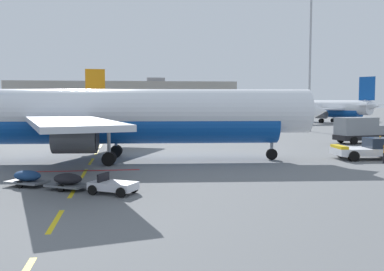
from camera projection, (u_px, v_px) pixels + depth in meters
ground at (286, 144)px, 54.94m from camera, size 400.00×400.00×0.00m
apron_paint_markings at (99, 149)px, 48.73m from camera, size 8.00×93.35×0.01m
airliner_foreground at (129, 115)px, 39.31m from camera, size 34.82×34.52×12.20m
pushback_tug at (371, 149)px, 40.75m from camera, size 6.17×3.50×2.08m
airliner_mid_left at (154, 105)px, 105.39m from camera, size 34.15×33.68×11.97m
airliner_far_center at (323, 108)px, 104.79m from camera, size 25.61×27.09×9.99m
catering_truck at (361, 130)px, 55.34m from camera, size 7.34×3.75×3.14m
baggage_train at (68, 181)px, 26.95m from camera, size 8.19×5.54×1.14m
apron_light_mast_far at (311, 37)px, 74.54m from camera, size 1.80×1.80×24.81m
terminal_satellite at (124, 99)px, 154.66m from camera, size 71.94×26.71×12.51m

